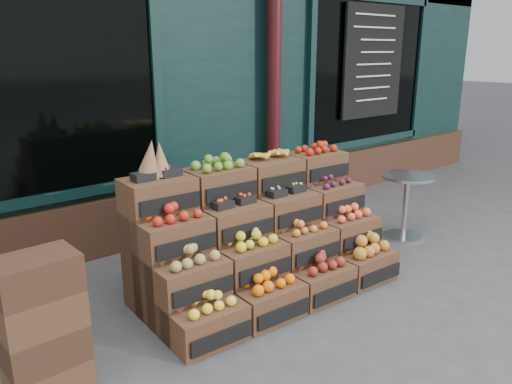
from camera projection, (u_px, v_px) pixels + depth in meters
ground at (325, 299)px, 4.31m from camera, size 60.00×60.00×0.00m
shop_facade at (78, 27)px, 7.43m from camera, size 12.00×6.24×4.80m
crate_display at (261, 242)px, 4.43m from camera, size 2.32×1.21×1.42m
spare_crates at (43, 328)px, 3.00m from camera, size 0.48×0.34×0.93m
bistro_table at (406, 199)px, 5.60m from camera, size 0.59×0.59×0.74m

